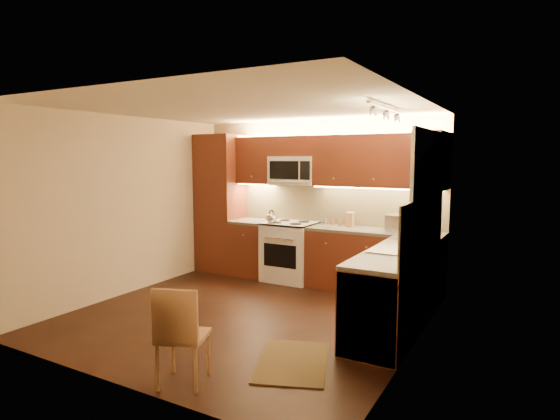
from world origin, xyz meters
The scene contains 37 objects.
floor centered at (0.00, 0.00, 0.00)m, with size 4.00×4.00×0.01m, color black.
ceiling centered at (0.00, 0.00, 2.50)m, with size 4.00×4.00×0.01m, color beige.
wall_back centered at (0.00, 2.00, 1.25)m, with size 4.00×0.01×2.50m, color #C7B291.
wall_front centered at (0.00, -2.00, 1.25)m, with size 4.00×0.01×2.50m, color #C7B291.
wall_left centered at (-2.00, 0.00, 1.25)m, with size 0.01×4.00×2.50m, color #C7B291.
wall_right centered at (2.00, 0.00, 1.25)m, with size 0.01×4.00×2.50m, color #C7B291.
pantry centered at (-1.65, 1.70, 1.15)m, with size 0.70×0.60×2.30m, color #491C0F.
base_cab_back_left centered at (-0.99, 1.70, 0.43)m, with size 0.62×0.60×0.86m, color #491C0F.
counter_back_left centered at (-0.99, 1.70, 0.88)m, with size 0.62×0.60×0.04m, color #363431.
base_cab_back_right centered at (1.04, 1.70, 0.43)m, with size 1.92×0.60×0.86m, color #491C0F.
counter_back_right centered at (1.04, 1.70, 0.88)m, with size 1.92×0.60×0.04m, color #363431.
base_cab_right centered at (1.70, 0.40, 0.43)m, with size 0.60×2.00×0.86m, color #491C0F.
counter_right centered at (1.70, 0.40, 0.88)m, with size 0.60×2.00×0.04m, color #363431.
dishwasher centered at (1.70, -0.30, 0.43)m, with size 0.58×0.60×0.84m, color silver.
backsplash_back centered at (0.35, 1.99, 1.20)m, with size 3.30×0.02×0.60m, color tan.
backsplash_right centered at (1.99, 0.40, 1.20)m, with size 0.02×2.00×0.60m, color tan.
upper_cab_back_left centered at (-0.99, 1.82, 1.88)m, with size 0.62×0.35×0.75m, color #491C0F.
upper_cab_back_right centered at (1.04, 1.82, 1.88)m, with size 1.92×0.35×0.75m, color #491C0F.
upper_cab_bridge centered at (-0.30, 1.82, 2.09)m, with size 0.76×0.35×0.31m, color #491C0F.
upper_cab_right_corner centered at (1.82, 1.40, 1.88)m, with size 0.35×0.50×0.75m, color #491C0F.
stove centered at (-0.30, 1.68, 0.46)m, with size 0.76×0.65×0.92m, color silver, non-canonical shape.
microwave centered at (-0.30, 1.81, 1.72)m, with size 0.76×0.38×0.44m, color silver, non-canonical shape.
window_frame centered at (1.99, 0.55, 1.60)m, with size 0.03×1.44×1.24m, color silver.
window_blinds centered at (1.97, 0.55, 1.60)m, with size 0.02×1.36×1.16m, color silver.
sink centered at (1.70, 0.55, 0.98)m, with size 0.52×0.86×0.15m, color silver, non-canonical shape.
faucet centered at (1.88, 0.55, 1.05)m, with size 0.20×0.04×0.30m, color silver, non-canonical shape.
track_light_bar centered at (1.55, 0.40, 2.46)m, with size 0.04×1.20×0.03m, color silver.
kettle centered at (-0.52, 1.46, 1.02)m, with size 0.18×0.18×0.21m, color silver, non-canonical shape.
toaster_oven centered at (1.41, 1.76, 1.02)m, with size 0.38×0.29×0.23m, color silver.
knife_block centered at (0.62, 1.84, 1.01)m, with size 0.10×0.16×0.21m, color olive.
spice_jar_a centered at (0.22, 1.86, 0.95)m, with size 0.05×0.05×0.10m, color silver.
spice_jar_b centered at (0.32, 1.89, 0.95)m, with size 0.05×0.05×0.09m, color #915C2B.
spice_jar_c centered at (0.18, 1.88, 0.95)m, with size 0.04×0.04×0.10m, color silver.
spice_jar_d centered at (0.46, 1.84, 0.95)m, with size 0.05×0.05×0.10m, color #9E5C2F.
soap_bottle centered at (1.83, 1.30, 0.99)m, with size 0.08×0.08×0.17m, color #B6B5BA.
rug centered at (1.10, -0.90, 0.01)m, with size 0.64×0.96×0.01m, color black.
dining_chair centered at (0.47, -1.70, 0.44)m, with size 0.39×0.39×0.87m, color olive, non-canonical shape.
Camera 1 is at (3.01, -4.56, 1.92)m, focal length 29.42 mm.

